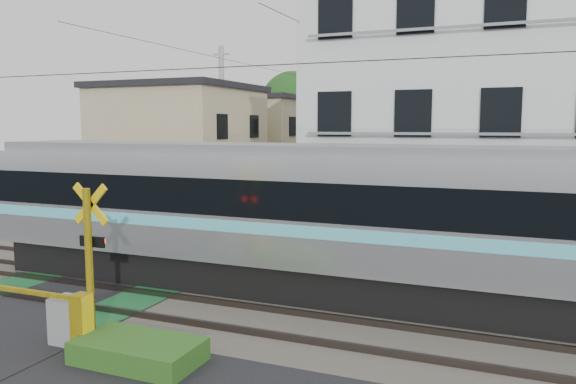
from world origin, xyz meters
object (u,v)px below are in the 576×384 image
at_px(crossing_signal_far, 111,226).
at_px(apartment_block, 468,111).
at_px(pedestrian, 375,165).
at_px(crossing_signal_near, 72,309).

relative_size(crossing_signal_far, apartment_block, 0.46).
bearing_deg(pedestrian, crossing_signal_far, 98.79).
distance_m(crossing_signal_far, pedestrian, 30.52).
xyz_separation_m(crossing_signal_near, crossing_signal_far, (-5.17, 7.31, 0.00)).
xyz_separation_m(crossing_signal_far, apartment_block, (11.09, 5.84, 3.94)).
bearing_deg(apartment_block, pedestrian, 110.69).
bearing_deg(crossing_signal_near, apartment_block, 65.78).
relative_size(crossing_signal_near, apartment_block, 0.46).
relative_size(apartment_block, pedestrian, 5.82).
bearing_deg(pedestrian, crossing_signal_near, 107.26).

